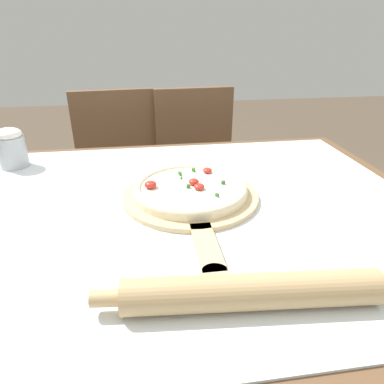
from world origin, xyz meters
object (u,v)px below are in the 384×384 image
(pizza, at_px, (190,189))
(flour_cup, at_px, (11,147))
(chair_right, at_px, (197,169))
(rolling_pin, at_px, (252,292))
(chair_left, at_px, (119,174))
(pizza_peel, at_px, (191,199))

(pizza, xyz_separation_m, flour_cup, (-0.51, 0.29, 0.04))
(chair_right, bearing_deg, flour_cup, -146.80)
(pizza, relative_size, flour_cup, 2.36)
(rolling_pin, relative_size, chair_left, 0.55)
(flour_cup, bearing_deg, rolling_pin, -50.79)
(rolling_pin, bearing_deg, pizza_peel, 96.50)
(pizza_peel, relative_size, rolling_pin, 1.03)
(pizza_peel, height_order, rolling_pin, rolling_pin)
(rolling_pin, xyz_separation_m, flour_cup, (-0.55, 0.67, 0.03))
(pizza, bearing_deg, flour_cup, 150.27)
(rolling_pin, distance_m, flour_cup, 0.87)
(rolling_pin, xyz_separation_m, chair_right, (0.10, 1.15, -0.27))
(pizza_peel, distance_m, pizza, 0.03)
(chair_left, bearing_deg, pizza_peel, -78.66)
(chair_left, bearing_deg, rolling_pin, -81.78)
(rolling_pin, height_order, flour_cup, flour_cup)
(pizza_peel, height_order, chair_left, chair_left)
(pizza_peel, height_order, chair_right, chair_right)
(flour_cup, bearing_deg, pizza, -29.73)
(pizza, bearing_deg, chair_left, 107.01)
(chair_right, height_order, flour_cup, chair_right)
(pizza, distance_m, rolling_pin, 0.39)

